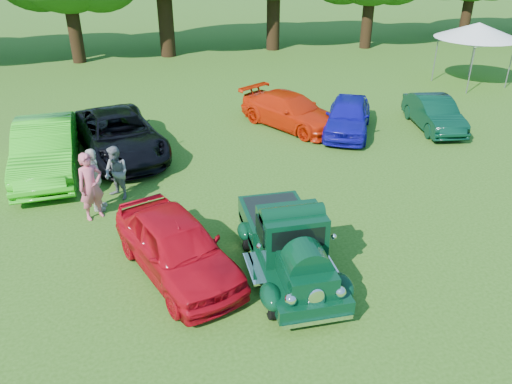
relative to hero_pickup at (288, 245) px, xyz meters
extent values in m
plane|color=#2A5012|center=(-0.68, 0.15, -0.73)|extent=(120.00, 120.00, 0.00)
cylinder|color=black|center=(-0.76, -1.45, -0.40)|extent=(0.20, 0.67, 0.67)
cylinder|color=black|center=(0.76, -1.45, -0.40)|extent=(0.20, 0.67, 0.67)
cylinder|color=black|center=(-0.76, 1.15, -0.40)|extent=(0.20, 0.67, 0.67)
cylinder|color=black|center=(0.76, 1.15, -0.40)|extent=(0.20, 0.67, 0.67)
cube|color=black|center=(0.00, -0.08, -0.26)|extent=(1.57, 4.10, 0.31)
cube|color=black|center=(0.00, -1.31, 0.10)|extent=(1.00, 1.32, 0.56)
cube|color=black|center=(0.00, -0.20, 0.41)|extent=(1.42, 1.05, 1.09)
cube|color=black|center=(0.00, -0.70, 0.60)|extent=(1.18, 0.05, 0.47)
cube|color=black|center=(0.00, 1.17, -0.01)|extent=(1.57, 1.87, 0.53)
cube|color=black|center=(0.00, 1.17, 0.25)|extent=(1.35, 1.64, 0.05)
ellipsoid|color=black|center=(-0.78, -1.45, -0.22)|extent=(0.45, 0.78, 0.45)
ellipsoid|color=black|center=(0.78, -1.45, -0.22)|extent=(0.45, 0.78, 0.45)
ellipsoid|color=black|center=(-0.81, 1.15, -0.23)|extent=(0.35, 0.66, 0.38)
ellipsoid|color=black|center=(0.81, 1.15, -0.23)|extent=(0.35, 0.66, 0.38)
ellipsoid|color=white|center=(0.00, -1.99, -0.01)|extent=(0.37, 0.11, 0.54)
sphere|color=white|center=(-0.51, -1.93, 0.05)|extent=(0.26, 0.26, 0.26)
sphere|color=white|center=(0.51, -1.93, 0.05)|extent=(0.26, 0.26, 0.26)
cube|color=white|center=(0.00, -2.13, -0.42)|extent=(1.48, 0.10, 0.10)
cube|color=white|center=(0.00, 2.10, -0.37)|extent=(1.48, 0.10, 0.10)
imported|color=#B20714|center=(-2.53, 0.52, 0.00)|extent=(3.15, 4.62, 1.46)
imported|color=green|center=(-6.24, 6.96, 0.12)|extent=(2.16, 5.32, 1.72)
imported|color=black|center=(-3.94, 7.99, 0.03)|extent=(3.82, 5.96, 1.53)
imported|color=red|center=(2.81, 9.45, -0.06)|extent=(4.04, 4.93, 1.34)
imported|color=#110D98|center=(4.82, 8.29, -0.03)|extent=(3.32, 4.43, 1.40)
imported|color=black|center=(8.41, 8.01, -0.10)|extent=(1.88, 4.02, 1.28)
imported|color=#D5586E|center=(-4.60, 3.59, 0.24)|extent=(0.85, 0.76, 1.94)
imported|color=slate|center=(-3.96, 4.63, 0.09)|extent=(1.00, 1.01, 1.64)
imported|color=beige|center=(-4.54, 4.05, 0.20)|extent=(0.57, 1.14, 1.88)
cube|color=silver|center=(13.72, 13.59, 1.58)|extent=(3.29, 3.29, 0.11)
cone|color=silver|center=(13.72, 13.59, 2.01)|extent=(4.82, 4.82, 0.76)
cylinder|color=slate|center=(12.68, 12.11, 0.40)|extent=(0.06, 0.06, 2.27)
cylinder|color=slate|center=(12.24, 14.63, 0.40)|extent=(0.06, 0.06, 2.27)
cylinder|color=slate|center=(15.20, 12.56, 0.40)|extent=(0.06, 0.06, 2.27)
cylinder|color=slate|center=(14.75, 15.07, 0.40)|extent=(0.06, 0.06, 2.27)
cylinder|color=black|center=(-6.64, 23.26, 1.23)|extent=(0.79, 0.79, 3.93)
cylinder|color=black|center=(-1.20, 23.79, 1.64)|extent=(0.95, 0.95, 4.75)
cylinder|color=black|center=(5.87, 24.26, 1.45)|extent=(0.87, 0.87, 4.36)
cylinder|color=black|center=(12.21, 23.40, 1.15)|extent=(0.75, 0.75, 3.77)
cylinder|color=black|center=(20.61, 24.76, 1.10)|extent=(0.73, 0.73, 3.66)
camera|label=1|loc=(-2.85, -9.24, 6.43)|focal=35.00mm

